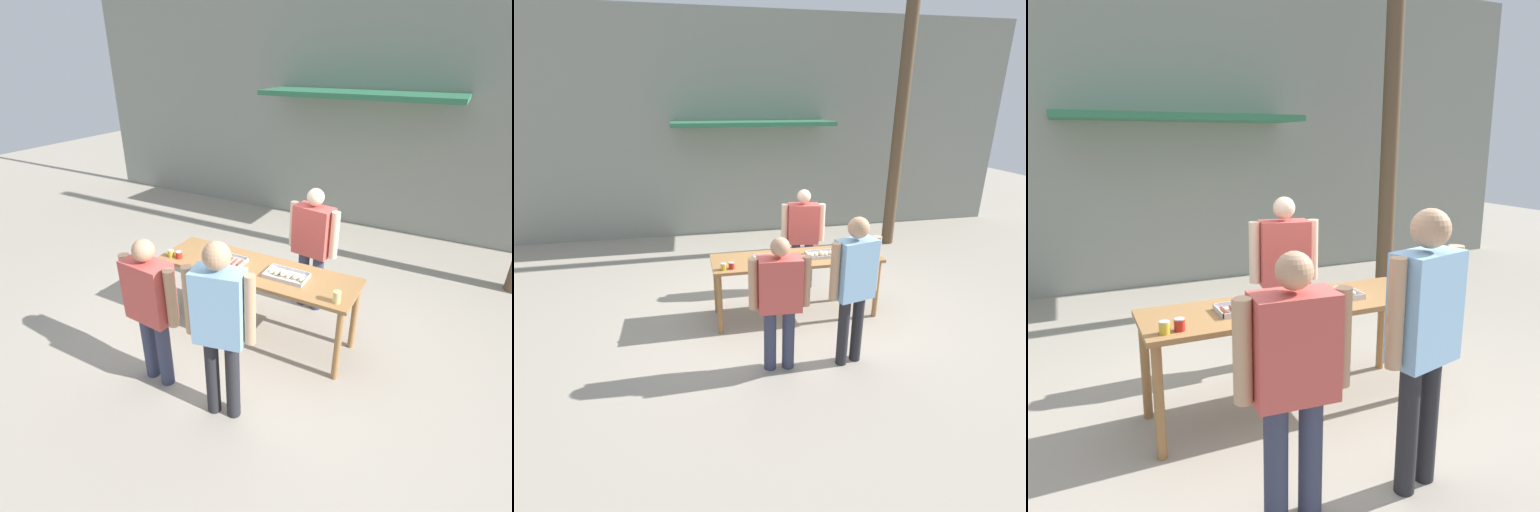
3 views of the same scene
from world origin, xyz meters
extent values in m
plane|color=#A39989|center=(0.00, 0.00, 0.00)|extent=(24.00, 24.00, 0.00)
cube|color=gray|center=(0.00, 4.00, 2.25)|extent=(12.00, 0.12, 4.50)
cube|color=#2D704C|center=(0.00, 3.45, 2.40)|extent=(3.20, 1.00, 0.08)
cube|color=olive|center=(0.00, 0.00, 0.85)|extent=(2.27, 0.69, 0.04)
cylinder|color=olive|center=(-1.07, -0.28, 0.41)|extent=(0.07, 0.07, 0.83)
cylinder|color=olive|center=(1.07, -0.28, 0.41)|extent=(0.07, 0.07, 0.83)
cylinder|color=olive|center=(-1.07, 0.28, 0.41)|extent=(0.07, 0.07, 0.83)
cylinder|color=olive|center=(1.07, 0.28, 0.41)|extent=(0.07, 0.07, 0.83)
cube|color=silver|center=(-0.36, -0.02, 0.87)|extent=(0.42, 0.26, 0.01)
cube|color=silver|center=(-0.36, -0.14, 0.89)|extent=(0.42, 0.01, 0.03)
cube|color=silver|center=(-0.36, 0.11, 0.89)|extent=(0.42, 0.01, 0.03)
cube|color=silver|center=(-0.57, -0.02, 0.89)|extent=(0.01, 0.26, 0.03)
cube|color=silver|center=(-0.16, -0.02, 0.89)|extent=(0.01, 0.26, 0.03)
cylinder|color=brown|center=(-0.53, -0.02, 0.89)|extent=(0.03, 0.14, 0.03)
cylinder|color=brown|center=(-0.46, -0.02, 0.89)|extent=(0.03, 0.14, 0.03)
cylinder|color=brown|center=(-0.40, -0.02, 0.89)|extent=(0.03, 0.13, 0.03)
cylinder|color=brown|center=(-0.33, -0.01, 0.89)|extent=(0.03, 0.13, 0.03)
cylinder|color=brown|center=(-0.27, -0.01, 0.89)|extent=(0.04, 0.15, 0.02)
cylinder|color=brown|center=(-0.20, -0.01, 0.89)|extent=(0.04, 0.13, 0.03)
cube|color=silver|center=(0.38, -0.02, 0.87)|extent=(0.45, 0.27, 0.01)
cube|color=silver|center=(0.38, -0.15, 0.89)|extent=(0.45, 0.01, 0.03)
cube|color=silver|center=(0.38, 0.12, 0.89)|extent=(0.45, 0.01, 0.03)
cube|color=silver|center=(0.15, -0.02, 0.89)|extent=(0.01, 0.27, 0.03)
cube|color=silver|center=(0.60, -0.02, 0.89)|extent=(0.01, 0.27, 0.03)
ellipsoid|color=beige|center=(0.20, -0.02, 0.89)|extent=(0.07, 0.10, 0.04)
ellipsoid|color=beige|center=(0.27, -0.02, 0.90)|extent=(0.07, 0.11, 0.04)
ellipsoid|color=beige|center=(0.34, -0.01, 0.91)|extent=(0.08, 0.12, 0.06)
ellipsoid|color=beige|center=(0.41, -0.02, 0.89)|extent=(0.06, 0.11, 0.03)
ellipsoid|color=beige|center=(0.48, -0.01, 0.90)|extent=(0.07, 0.12, 0.05)
ellipsoid|color=beige|center=(0.55, -0.02, 0.89)|extent=(0.05, 0.11, 0.04)
cylinder|color=gold|center=(-1.00, -0.23, 0.91)|extent=(0.07, 0.07, 0.08)
cylinder|color=#B2B2B7|center=(-1.00, -0.23, 0.95)|extent=(0.07, 0.07, 0.01)
cylinder|color=#B22319|center=(-0.90, -0.22, 0.91)|extent=(0.07, 0.07, 0.08)
cylinder|color=#B2B2B7|center=(-0.90, -0.22, 0.95)|extent=(0.07, 0.07, 0.01)
cylinder|color=#DBC67A|center=(1.00, -0.23, 0.93)|extent=(0.08, 0.08, 0.12)
cylinder|color=#333851|center=(0.23, 0.85, 0.38)|extent=(0.14, 0.14, 0.77)
cylinder|color=#333851|center=(0.43, 0.82, 0.38)|extent=(0.14, 0.14, 0.77)
cube|color=#C64C47|center=(0.33, 0.84, 1.07)|extent=(0.50, 0.32, 0.61)
sphere|color=beige|center=(0.33, 0.84, 1.49)|extent=(0.21, 0.21, 0.21)
cylinder|color=beige|center=(0.05, 0.88, 1.09)|extent=(0.10, 0.10, 0.58)
cylinder|color=beige|center=(0.61, 0.79, 1.09)|extent=(0.10, 0.10, 0.58)
cylinder|color=#333851|center=(-0.39, -1.14, 0.37)|extent=(0.14, 0.14, 0.75)
cylinder|color=#333851|center=(-0.59, -1.13, 0.37)|extent=(0.14, 0.14, 0.75)
cube|color=#C64C47|center=(-0.49, -1.13, 1.04)|extent=(0.47, 0.28, 0.59)
sphere|color=tan|center=(-0.49, -1.13, 1.45)|extent=(0.20, 0.20, 0.20)
cylinder|color=tan|center=(-0.21, -1.15, 1.06)|extent=(0.10, 0.10, 0.56)
cylinder|color=tan|center=(-0.77, -1.11, 1.06)|extent=(0.10, 0.10, 0.56)
cylinder|color=#232328|center=(0.41, -1.17, 0.42)|extent=(0.13, 0.13, 0.83)
cylinder|color=#232328|center=(0.22, -1.21, 0.42)|extent=(0.13, 0.13, 0.83)
cube|color=#84B2DB|center=(0.32, -1.19, 1.16)|extent=(0.46, 0.32, 0.66)
sphere|color=tan|center=(0.32, -1.19, 1.62)|extent=(0.23, 0.23, 0.23)
cylinder|color=tan|center=(0.57, -1.13, 1.18)|extent=(0.09, 0.09, 0.63)
cylinder|color=tan|center=(0.06, -1.25, 1.18)|extent=(0.09, 0.09, 0.63)
cylinder|color=brown|center=(2.72, 2.57, 3.30)|extent=(0.24, 0.24, 6.60)
camera|label=1|loc=(1.86, -3.38, 2.97)|focal=28.00mm
camera|label=2|loc=(-1.36, -4.81, 2.83)|focal=28.00mm
camera|label=3|loc=(-1.53, -3.34, 2.09)|focal=35.00mm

